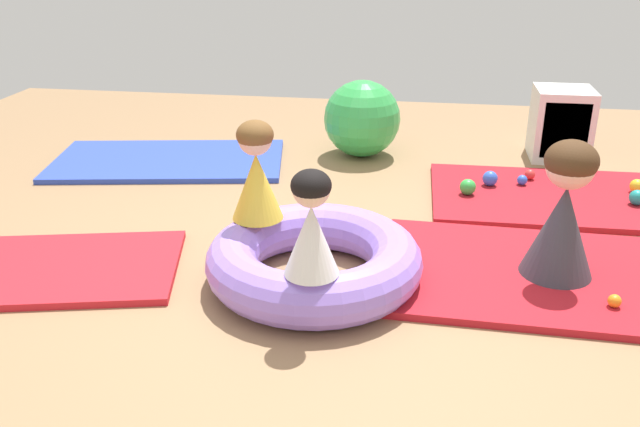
{
  "coord_description": "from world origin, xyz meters",
  "views": [
    {
      "loc": [
        0.51,
        -3.15,
        1.72
      ],
      "look_at": [
        0.01,
        0.12,
        0.31
      ],
      "focal_mm": 37.88,
      "sensor_mm": 36.0,
      "label": 1
    }
  ],
  "objects_px": {
    "play_ball_yellow": "(637,186)",
    "play_ball_blue_second": "(490,178)",
    "child_in_white": "(311,224)",
    "play_ball_teal": "(637,197)",
    "child_in_yellow": "(256,172)",
    "adult_seated": "(564,211)",
    "play_ball_blue": "(522,180)",
    "play_ball_red": "(530,175)",
    "play_ball_green": "(468,187)",
    "storage_cube": "(561,125)",
    "inflatable_cushion": "(314,260)",
    "exercise_ball_large": "(362,119)",
    "play_ball_orange": "(615,301)"
  },
  "relations": [
    {
      "from": "inflatable_cushion",
      "to": "exercise_ball_large",
      "type": "relative_size",
      "value": 1.83
    },
    {
      "from": "inflatable_cushion",
      "to": "child_in_white",
      "type": "xyz_separation_m",
      "value": [
        0.05,
        -0.39,
        0.37
      ]
    },
    {
      "from": "child_in_white",
      "to": "play_ball_blue",
      "type": "relative_size",
      "value": 6.94
    },
    {
      "from": "play_ball_blue",
      "to": "play_ball_red",
      "type": "height_order",
      "value": "play_ball_red"
    },
    {
      "from": "adult_seated",
      "to": "play_ball_blue",
      "type": "distance_m",
      "value": 1.37
    },
    {
      "from": "play_ball_red",
      "to": "play_ball_teal",
      "type": "height_order",
      "value": "play_ball_teal"
    },
    {
      "from": "child_in_yellow",
      "to": "play_ball_red",
      "type": "relative_size",
      "value": 7.29
    },
    {
      "from": "storage_cube",
      "to": "child_in_yellow",
      "type": "bearing_deg",
      "value": -132.22
    },
    {
      "from": "play_ball_yellow",
      "to": "exercise_ball_large",
      "type": "distance_m",
      "value": 2.07
    },
    {
      "from": "play_ball_red",
      "to": "play_ball_blue_second",
      "type": "xyz_separation_m",
      "value": [
        -0.29,
        -0.17,
        0.02
      ]
    },
    {
      "from": "adult_seated",
      "to": "play_ball_red",
      "type": "xyz_separation_m",
      "value": [
        0.05,
        1.45,
        -0.32
      ]
    },
    {
      "from": "play_ball_teal",
      "to": "child_in_white",
      "type": "bearing_deg",
      "value": -138.18
    },
    {
      "from": "adult_seated",
      "to": "play_ball_blue_second",
      "type": "bearing_deg",
      "value": -78.05
    },
    {
      "from": "play_ball_red",
      "to": "play_ball_yellow",
      "type": "height_order",
      "value": "play_ball_yellow"
    },
    {
      "from": "play_ball_orange",
      "to": "storage_cube",
      "type": "height_order",
      "value": "storage_cube"
    },
    {
      "from": "play_ball_red",
      "to": "play_ball_teal",
      "type": "xyz_separation_m",
      "value": [
        0.63,
        -0.39,
        0.01
      ]
    },
    {
      "from": "inflatable_cushion",
      "to": "play_ball_red",
      "type": "distance_m",
      "value": 2.13
    },
    {
      "from": "play_ball_orange",
      "to": "exercise_ball_large",
      "type": "relative_size",
      "value": 0.1
    },
    {
      "from": "play_ball_teal",
      "to": "exercise_ball_large",
      "type": "bearing_deg",
      "value": 154.94
    },
    {
      "from": "child_in_yellow",
      "to": "play_ball_green",
      "type": "xyz_separation_m",
      "value": [
        1.18,
        1.11,
        -0.44
      ]
    },
    {
      "from": "play_ball_blue",
      "to": "adult_seated",
      "type": "bearing_deg",
      "value": -89.43
    },
    {
      "from": "child_in_white",
      "to": "play_ball_red",
      "type": "distance_m",
      "value": 2.46
    },
    {
      "from": "child_in_white",
      "to": "storage_cube",
      "type": "distance_m",
      "value": 3.14
    },
    {
      "from": "child_in_yellow",
      "to": "play_ball_blue_second",
      "type": "distance_m",
      "value": 1.93
    },
    {
      "from": "play_ball_teal",
      "to": "exercise_ball_large",
      "type": "relative_size",
      "value": 0.16
    },
    {
      "from": "play_ball_teal",
      "to": "storage_cube",
      "type": "distance_m",
      "value": 1.11
    },
    {
      "from": "child_in_yellow",
      "to": "exercise_ball_large",
      "type": "distance_m",
      "value": 2.03
    },
    {
      "from": "inflatable_cushion",
      "to": "play_ball_teal",
      "type": "bearing_deg",
      "value": 33.8
    },
    {
      "from": "child_in_white",
      "to": "play_ball_blue",
      "type": "distance_m",
      "value": 2.32
    },
    {
      "from": "child_in_yellow",
      "to": "adult_seated",
      "type": "distance_m",
      "value": 1.59
    },
    {
      "from": "child_in_yellow",
      "to": "storage_cube",
      "type": "relative_size",
      "value": 0.97
    },
    {
      "from": "inflatable_cushion",
      "to": "play_ball_green",
      "type": "relative_size",
      "value": 10.31
    },
    {
      "from": "adult_seated",
      "to": "play_ball_blue",
      "type": "bearing_deg",
      "value": -88.09
    },
    {
      "from": "inflatable_cushion",
      "to": "play_ball_blue_second",
      "type": "relative_size",
      "value": 10.57
    },
    {
      "from": "child_in_white",
      "to": "play_ball_teal",
      "type": "xyz_separation_m",
      "value": [
        1.88,
        1.68,
        -0.42
      ]
    },
    {
      "from": "play_ball_blue",
      "to": "storage_cube",
      "type": "height_order",
      "value": "storage_cube"
    },
    {
      "from": "play_ball_orange",
      "to": "child_in_white",
      "type": "bearing_deg",
      "value": -168.02
    },
    {
      "from": "play_ball_red",
      "to": "exercise_ball_large",
      "type": "distance_m",
      "value": 1.38
    },
    {
      "from": "play_ball_yellow",
      "to": "play_ball_blue_second",
      "type": "bearing_deg",
      "value": -179.28
    },
    {
      "from": "adult_seated",
      "to": "play_ball_yellow",
      "type": "bearing_deg",
      "value": -118.51
    },
    {
      "from": "play_ball_blue",
      "to": "play_ball_teal",
      "type": "bearing_deg",
      "value": -20.97
    },
    {
      "from": "play_ball_green",
      "to": "play_ball_teal",
      "type": "bearing_deg",
      "value": -0.9
    },
    {
      "from": "play_ball_red",
      "to": "play_ball_teal",
      "type": "relative_size",
      "value": 0.74
    },
    {
      "from": "play_ball_green",
      "to": "adult_seated",
      "type": "bearing_deg",
      "value": -69.57
    },
    {
      "from": "play_ball_green",
      "to": "play_ball_blue_second",
      "type": "height_order",
      "value": "play_ball_green"
    },
    {
      "from": "inflatable_cushion",
      "to": "storage_cube",
      "type": "relative_size",
      "value": 2.0
    },
    {
      "from": "play_ball_yellow",
      "to": "storage_cube",
      "type": "height_order",
      "value": "storage_cube"
    },
    {
      "from": "inflatable_cushion",
      "to": "play_ball_teal",
      "type": "height_order",
      "value": "inflatable_cushion"
    },
    {
      "from": "exercise_ball_large",
      "to": "storage_cube",
      "type": "distance_m",
      "value": 1.57
    },
    {
      "from": "play_ball_blue",
      "to": "play_ball_yellow",
      "type": "distance_m",
      "value": 0.76
    }
  ]
}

